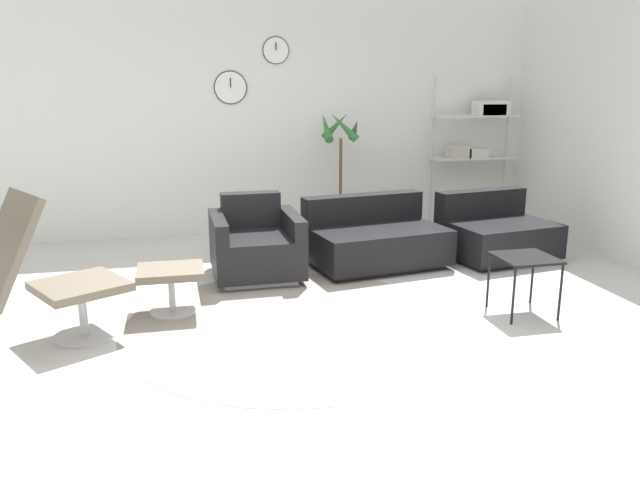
{
  "coord_description": "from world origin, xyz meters",
  "views": [
    {
      "loc": [
        -1.03,
        -4.54,
        1.79
      ],
      "look_at": [
        0.06,
        0.26,
        0.55
      ],
      "focal_mm": 35.0,
      "sensor_mm": 36.0,
      "label": 1
    }
  ],
  "objects_px": {
    "couch_low": "(375,241)",
    "shelf_unit": "(479,129)",
    "couch_second": "(495,234)",
    "side_table": "(525,263)",
    "lounge_chair": "(26,253)",
    "armchair_red": "(256,247)",
    "potted_plant": "(340,190)",
    "ottoman": "(171,279)"
  },
  "relations": [
    {
      "from": "couch_low",
      "to": "shelf_unit",
      "type": "distance_m",
      "value": 2.49
    },
    {
      "from": "lounge_chair",
      "to": "couch_second",
      "type": "distance_m",
      "value": 4.5
    },
    {
      "from": "couch_second",
      "to": "side_table",
      "type": "xyz_separation_m",
      "value": [
        -0.59,
        -1.57,
        0.17
      ]
    },
    {
      "from": "potted_plant",
      "to": "couch_low",
      "type": "bearing_deg",
      "value": -88.91
    },
    {
      "from": "ottoman",
      "to": "lounge_chair",
      "type": "bearing_deg",
      "value": -149.75
    },
    {
      "from": "shelf_unit",
      "to": "lounge_chair",
      "type": "bearing_deg",
      "value": -148.23
    },
    {
      "from": "couch_second",
      "to": "armchair_red",
      "type": "bearing_deg",
      "value": -7.23
    },
    {
      "from": "ottoman",
      "to": "couch_second",
      "type": "relative_size",
      "value": 0.44
    },
    {
      "from": "lounge_chair",
      "to": "couch_low",
      "type": "xyz_separation_m",
      "value": [
        2.91,
        1.49,
        -0.44
      ]
    },
    {
      "from": "couch_low",
      "to": "shelf_unit",
      "type": "bearing_deg",
      "value": -151.09
    },
    {
      "from": "side_table",
      "to": "couch_low",
      "type": "bearing_deg",
      "value": 114.75
    },
    {
      "from": "ottoman",
      "to": "armchair_red",
      "type": "bearing_deg",
      "value": 47.14
    },
    {
      "from": "armchair_red",
      "to": "couch_second",
      "type": "bearing_deg",
      "value": -178.76
    },
    {
      "from": "lounge_chair",
      "to": "armchair_red",
      "type": "height_order",
      "value": "lounge_chair"
    },
    {
      "from": "armchair_red",
      "to": "side_table",
      "type": "distance_m",
      "value": 2.44
    },
    {
      "from": "couch_second",
      "to": "side_table",
      "type": "bearing_deg",
      "value": 59.71
    },
    {
      "from": "armchair_red",
      "to": "side_table",
      "type": "bearing_deg",
      "value": 141.87
    },
    {
      "from": "lounge_chair",
      "to": "armchair_red",
      "type": "relative_size",
      "value": 1.37
    },
    {
      "from": "armchair_red",
      "to": "potted_plant",
      "type": "bearing_deg",
      "value": -131.09
    },
    {
      "from": "ottoman",
      "to": "couch_low",
      "type": "xyz_separation_m",
      "value": [
        2.0,
        0.95,
        -0.03
      ]
    },
    {
      "from": "potted_plant",
      "to": "lounge_chair",
      "type": "bearing_deg",
      "value": -135.92
    },
    {
      "from": "lounge_chair",
      "to": "shelf_unit",
      "type": "relative_size",
      "value": 0.63
    },
    {
      "from": "side_table",
      "to": "potted_plant",
      "type": "distance_m",
      "value": 2.99
    },
    {
      "from": "couch_low",
      "to": "couch_second",
      "type": "height_order",
      "value": "same"
    },
    {
      "from": "armchair_red",
      "to": "potted_plant",
      "type": "height_order",
      "value": "potted_plant"
    },
    {
      "from": "couch_second",
      "to": "shelf_unit",
      "type": "xyz_separation_m",
      "value": [
        0.47,
        1.43,
        0.98
      ]
    },
    {
      "from": "side_table",
      "to": "potted_plant",
      "type": "bearing_deg",
      "value": 104.64
    },
    {
      "from": "lounge_chair",
      "to": "ottoman",
      "type": "distance_m",
      "value": 1.13
    },
    {
      "from": "side_table",
      "to": "potted_plant",
      "type": "height_order",
      "value": "potted_plant"
    },
    {
      "from": "couch_second",
      "to": "side_table",
      "type": "relative_size",
      "value": 2.49
    },
    {
      "from": "couch_second",
      "to": "shelf_unit",
      "type": "relative_size",
      "value": 0.62
    },
    {
      "from": "couch_low",
      "to": "couch_second",
      "type": "distance_m",
      "value": 1.32
    },
    {
      "from": "ottoman",
      "to": "couch_second",
      "type": "bearing_deg",
      "value": 15.87
    },
    {
      "from": "lounge_chair",
      "to": "ottoman",
      "type": "xyz_separation_m",
      "value": [
        0.91,
        0.53,
        -0.41
      ]
    },
    {
      "from": "couch_low",
      "to": "shelf_unit",
      "type": "xyz_separation_m",
      "value": [
        1.79,
        1.42,
        0.98
      ]
    },
    {
      "from": "couch_low",
      "to": "side_table",
      "type": "height_order",
      "value": "couch_low"
    },
    {
      "from": "couch_second",
      "to": "shelf_unit",
      "type": "bearing_deg",
      "value": -117.59
    },
    {
      "from": "potted_plant",
      "to": "shelf_unit",
      "type": "height_order",
      "value": "shelf_unit"
    },
    {
      "from": "potted_plant",
      "to": "shelf_unit",
      "type": "distance_m",
      "value": 1.94
    },
    {
      "from": "lounge_chair",
      "to": "couch_low",
      "type": "relative_size",
      "value": 0.83
    },
    {
      "from": "shelf_unit",
      "to": "ottoman",
      "type": "bearing_deg",
      "value": -147.87
    },
    {
      "from": "shelf_unit",
      "to": "potted_plant",
      "type": "bearing_deg",
      "value": -176.28
    }
  ]
}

